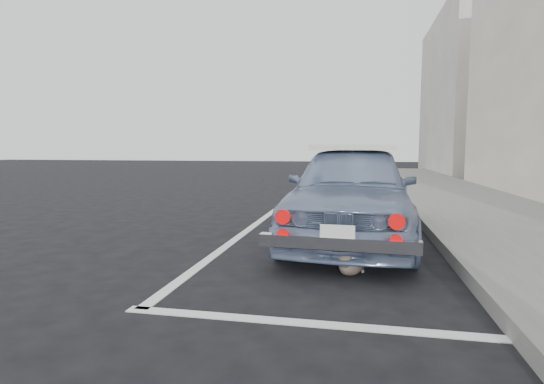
{
  "coord_description": "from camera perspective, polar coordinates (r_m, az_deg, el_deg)",
  "views": [
    {
      "loc": [
        0.77,
        -3.49,
        1.28
      ],
      "look_at": [
        -0.25,
        1.61,
        0.75
      ],
      "focal_mm": 28.0,
      "sensor_mm": 36.0,
      "label": 1
    }
  ],
  "objects": [
    {
      "name": "retro_coupe",
      "position": [
        6.03,
        10.8,
        0.14
      ],
      "size": [
        1.85,
        4.13,
        1.37
      ],
      "rotation": [
        0.0,
        0.0,
        -0.06
      ],
      "color": "#7386A9",
      "rests_on": "ground"
    },
    {
      "name": "cat",
      "position": [
        4.43,
        10.49,
        -9.41
      ],
      "size": [
        0.34,
        0.48,
        0.28
      ],
      "rotation": [
        0.0,
        0.0,
        -0.39
      ],
      "color": "#64584C",
      "rests_on": "ground"
    },
    {
      "name": "pline_front",
      "position": [
        10.08,
        9.74,
        -1.53
      ],
      "size": [
        3.0,
        0.12,
        0.01
      ],
      "primitive_type": "cube",
      "color": "silver",
      "rests_on": "ground"
    },
    {
      "name": "pline_side",
      "position": [
        6.83,
        -3.02,
        -4.96
      ],
      "size": [
        0.12,
        7.0,
        0.01
      ],
      "primitive_type": "cube",
      "color": "silver",
      "rests_on": "ground"
    },
    {
      "name": "ground",
      "position": [
        3.8,
        -1.05,
        -13.88
      ],
      "size": [
        80.0,
        80.0,
        0.0
      ],
      "primitive_type": "plane",
      "color": "black",
      "rests_on": "ground"
    },
    {
      "name": "pline_rear",
      "position": [
        3.27,
        5.96,
        -17.23
      ],
      "size": [
        3.0,
        0.12,
        0.01
      ],
      "primitive_type": "cube",
      "color": "silver",
      "rests_on": "ground"
    },
    {
      "name": "building_far",
      "position": [
        24.3,
        25.13,
        11.72
      ],
      "size": [
        3.5,
        10.0,
        8.0
      ],
      "primitive_type": "cube",
      "color": "#B5AFA4",
      "rests_on": "ground"
    }
  ]
}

